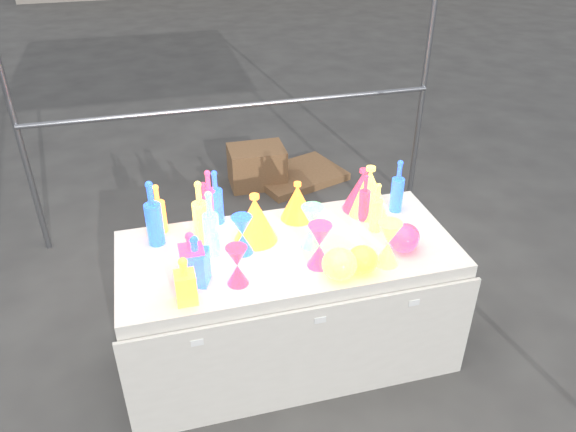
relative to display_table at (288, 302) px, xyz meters
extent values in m
plane|color=#5A5853|center=(0.00, 0.01, -0.37)|extent=(80.00, 80.00, 0.00)
cylinder|color=gray|center=(-1.50, 1.51, 0.83)|extent=(0.04, 0.04, 2.40)
cylinder|color=gray|center=(1.50, 1.51, 0.83)|extent=(0.04, 0.04, 2.40)
cylinder|color=gray|center=(0.00, 1.48, 0.63)|extent=(3.00, 0.04, 0.04)
cube|color=silver|center=(0.00, 0.01, 0.00)|extent=(1.80, 0.80, 0.75)
cube|color=silver|center=(0.00, -0.41, -0.04)|extent=(1.84, 0.02, 0.68)
cube|color=white|center=(-0.55, -0.42, 0.23)|extent=(0.06, 0.00, 0.03)
cube|color=white|center=(0.05, -0.42, 0.23)|extent=(0.06, 0.00, 0.03)
cube|color=white|center=(0.55, -0.42, 0.23)|extent=(0.06, 0.00, 0.03)
cube|color=#946842|center=(0.26, 2.09, -0.19)|extent=(0.50, 0.37, 0.36)
cube|color=#946842|center=(0.64, 2.08, -0.34)|extent=(0.93, 0.79, 0.07)
camera|label=1|loc=(-0.62, -2.36, 2.11)|focal=35.00mm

